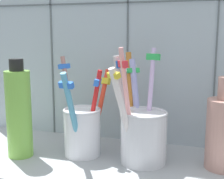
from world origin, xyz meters
The scene contains 5 objects.
counter_slab centered at (0.00, 0.00, 1.00)cm, with size 64.00×22.00×2.00cm, color #9EA3A8.
tile_wall_back centered at (0.00, 12.00, 22.50)cm, with size 64.00×2.20×45.00cm.
toothbrush_cup_left centered at (-5.38, 1.25, 6.79)cm, with size 9.09×14.23×16.90cm.
toothbrush_cup_right centered at (5.02, 1.27, 7.25)cm, with size 8.85×12.52×18.87cm.
soap_bottle centered at (-15.44, -2.46, 9.71)cm, with size 4.27×4.27×16.77cm.
Camera 1 is at (15.29, -47.19, 22.90)cm, focal length 50.57 mm.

